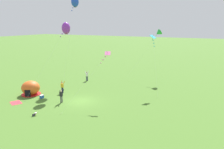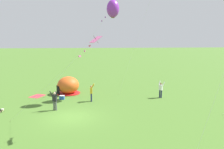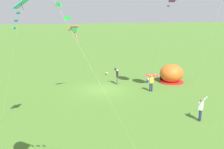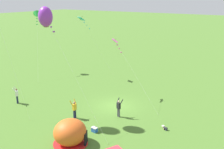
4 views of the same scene
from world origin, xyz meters
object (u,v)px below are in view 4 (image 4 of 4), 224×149
object	(u,v)px
popup_tent	(70,133)
kite_pink	(117,44)
person_flying_kite	(17,95)
toddler_crawling	(165,128)
person_arms_raised	(119,107)
kite_purple	(45,17)
kite_cyan	(83,21)
kite_green	(37,15)
cooler_box	(95,130)
person_center_field	(74,109)

from	to	relation	value
popup_tent	kite_pink	xyz separation A→B (m)	(11.28, 2.81, 5.24)
person_flying_kite	toddler_crawling	bearing A→B (deg)	-77.99
popup_tent	person_arms_raised	xyz separation A→B (m)	(6.33, -0.62, 0.00)
person_arms_raised	kite_purple	size ratio (longest dim) A/B	0.18
toddler_crawling	person_arms_raised	xyz separation A→B (m)	(-0.07, 4.82, 0.82)
person_flying_kite	kite_cyan	bearing A→B (deg)	1.76
person_arms_raised	toddler_crawling	bearing A→B (deg)	-89.23
popup_tent	kite_pink	bearing A→B (deg)	13.98
kite_green	kite_purple	world-z (taller)	kite_purple
person_arms_raised	popup_tent	bearing A→B (deg)	174.39
person_flying_kite	kite_cyan	size ratio (longest dim) A/B	0.22
cooler_box	person_flying_kite	world-z (taller)	person_flying_kite
person_flying_kite	person_center_field	distance (m)	7.84
person_arms_raised	kite_green	world-z (taller)	kite_green
kite_cyan	kite_pink	xyz separation A→B (m)	(-3.87, -8.16, -1.88)
person_center_field	cooler_box	bearing A→B (deg)	-108.42
person_center_field	kite_green	distance (m)	20.36
person_center_field	popup_tent	bearing A→B (deg)	-142.88
person_arms_raised	kite_purple	distance (m)	10.94
popup_tent	kite_purple	world-z (taller)	kite_purple
person_center_field	kite_green	world-z (taller)	kite_green
toddler_crawling	person_center_field	world-z (taller)	person_center_field
toddler_crawling	person_center_field	xyz separation A→B (m)	(-2.71, 8.23, 0.82)
cooler_box	kite_cyan	xyz separation A→B (m)	(12.55, 11.42, 7.89)
kite_cyan	kite_pink	distance (m)	9.22
popup_tent	kite_purple	xyz separation A→B (m)	(3.00, 5.15, 8.68)
cooler_box	kite_green	bearing A→B (deg)	59.80
person_center_field	kite_pink	size ratio (longest dim) A/B	0.26
person_center_field	person_arms_raised	world-z (taller)	same
kite_pink	popup_tent	bearing A→B (deg)	-166.02
kite_green	kite_purple	bearing A→B (deg)	-128.42
cooler_box	person_center_field	bearing A→B (deg)	71.58
kite_purple	kite_cyan	size ratio (longest dim) A/B	1.21
kite_purple	kite_cyan	distance (m)	13.56
kite_cyan	person_center_field	bearing A→B (deg)	-144.51
popup_tent	cooler_box	xyz separation A→B (m)	(2.60, -0.45, -0.78)
popup_tent	person_flying_kite	distance (m)	11.00
person_flying_kite	kite_purple	bearing A→B (deg)	-89.83
person_arms_raised	kite_cyan	xyz separation A→B (m)	(8.83, 11.59, 7.12)
cooler_box	kite_purple	world-z (taller)	kite_purple
person_center_field	kite_cyan	bearing A→B (deg)	35.49
popup_tent	kite_cyan	world-z (taller)	kite_cyan
kite_green	person_arms_raised	bearing A→B (deg)	-111.03
kite_green	kite_pink	xyz separation A→B (m)	(-2.48, -15.92, -2.41)
cooler_box	kite_green	world-z (taller)	kite_green
person_arms_raised	kite_cyan	bearing A→B (deg)	52.70
kite_purple	kite_cyan	bearing A→B (deg)	25.56
person_arms_raised	kite_purple	bearing A→B (deg)	119.96
cooler_box	toddler_crawling	xyz separation A→B (m)	(3.79, -4.99, -0.04)
cooler_box	person_center_field	world-z (taller)	person_center_field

